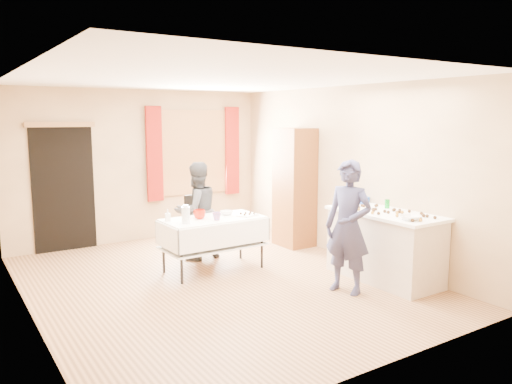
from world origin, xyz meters
TOP-DOWN VIEW (x-y plane):
  - floor at (0.00, 0.00)m, footprint 4.50×5.50m
  - ceiling at (0.00, 0.00)m, footprint 4.50×5.50m
  - wall_back at (0.00, 2.76)m, footprint 4.50×0.02m
  - wall_front at (0.00, -2.76)m, footprint 4.50×0.02m
  - wall_left at (-2.26, 0.00)m, footprint 0.02×5.50m
  - wall_right at (2.26, 0.00)m, footprint 0.02×5.50m
  - window_frame at (1.00, 2.72)m, footprint 1.32×0.06m
  - window_pane at (1.00, 2.71)m, footprint 1.20×0.02m
  - curtain_left at (0.22, 2.67)m, footprint 0.28×0.06m
  - curtain_right at (1.78, 2.67)m, footprint 0.28×0.06m
  - doorway at (-1.30, 2.73)m, footprint 0.95×0.04m
  - door_lintel at (-1.30, 2.70)m, footprint 1.05×0.06m
  - cabinet at (1.99, 0.98)m, footprint 0.50×0.60m
  - counter at (1.89, -1.11)m, footprint 0.74×1.56m
  - party_table at (0.18, 0.46)m, footprint 1.43×0.76m
  - chair at (0.43, 1.33)m, footprint 0.44×0.44m
  - girl at (1.15, -1.20)m, footprint 0.84×0.76m
  - woman at (0.25, 1.11)m, footprint 0.81×0.68m
  - soda_can at (2.10, -0.94)m, footprint 0.07×0.07m
  - mixing_bowl at (1.72, -1.64)m, footprint 0.33×0.33m
  - foam_block at (1.84, -0.50)m, footprint 0.16×0.11m
  - blue_basket at (2.14, -0.40)m, footprint 0.35×0.29m
  - pitcher at (-0.29, 0.33)m, footprint 0.13×0.13m
  - cup_red at (-0.01, 0.50)m, footprint 0.22×0.22m
  - cup_rainbow at (0.15, 0.29)m, footprint 0.16×0.16m
  - small_bowl at (0.45, 0.56)m, footprint 0.29×0.29m
  - pastry_tray at (0.66, 0.33)m, footprint 0.33×0.29m
  - bottle at (-0.43, 0.60)m, footprint 0.11×0.11m
  - cake_balls at (1.88, -1.25)m, footprint 0.53×1.14m

SIDE VIEW (x-z plane):
  - floor at x=0.00m, z-range -0.02..0.00m
  - chair at x=0.43m, z-range -0.19..0.74m
  - party_table at x=0.18m, z-range 0.07..0.82m
  - counter at x=1.89m, z-range 0.00..0.91m
  - woman at x=0.25m, z-range 0.00..1.47m
  - pastry_tray at x=0.66m, z-range 0.75..0.77m
  - small_bowl at x=0.45m, z-range 0.75..0.81m
  - cup_rainbow at x=0.15m, z-range 0.75..0.86m
  - cup_red at x=-0.01m, z-range 0.75..0.88m
  - girl at x=1.15m, z-range 0.00..1.63m
  - bottle at x=-0.43m, z-range 0.75..0.91m
  - pitcher at x=-0.29m, z-range 0.75..0.97m
  - cake_balls at x=1.88m, z-range 0.91..0.95m
  - mixing_bowl at x=1.72m, z-range 0.91..0.97m
  - foam_block at x=1.84m, z-range 0.91..0.99m
  - blue_basket at x=2.14m, z-range 0.91..0.99m
  - soda_can at x=2.10m, z-range 0.91..1.03m
  - cabinet at x=1.99m, z-range 0.00..1.96m
  - doorway at x=-1.30m, z-range 0.00..2.00m
  - wall_back at x=0.00m, z-range 0.00..2.60m
  - wall_front at x=0.00m, z-range 0.00..2.60m
  - wall_left at x=-2.26m, z-range 0.00..2.60m
  - wall_right at x=2.26m, z-range 0.00..2.60m
  - window_frame at x=1.00m, z-range 0.74..2.26m
  - window_pane at x=1.00m, z-range 0.80..2.20m
  - curtain_left at x=0.22m, z-range 0.67..2.33m
  - curtain_right at x=1.78m, z-range 0.67..2.33m
  - door_lintel at x=-1.30m, z-range 1.98..2.06m
  - ceiling at x=0.00m, z-range 2.60..2.62m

